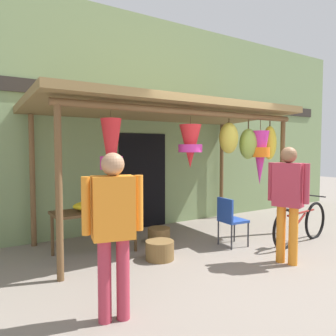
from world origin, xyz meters
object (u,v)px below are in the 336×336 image
at_px(folding_chair, 230,217).
at_px(wicker_basket_spare, 160,250).
at_px(customer_foreground, 288,195).
at_px(wicker_basket_by_table, 159,236).
at_px(display_table, 95,215).
at_px(parked_bicycle, 301,224).
at_px(vendor_in_orange, 113,222).
at_px(flower_heap_on_table, 97,205).

xyz_separation_m(folding_chair, wicker_basket_spare, (-1.36, 0.08, -0.36)).
height_order(folding_chair, customer_foreground, customer_foreground).
xyz_separation_m(wicker_basket_by_table, wicker_basket_spare, (-0.43, -0.73, 0.01)).
height_order(display_table, parked_bicycle, parked_bicycle).
relative_size(parked_bicycle, vendor_in_orange, 1.06).
relative_size(wicker_basket_by_table, parked_bicycle, 0.23).
relative_size(flower_heap_on_table, folding_chair, 0.87).
bearing_deg(wicker_basket_spare, flower_heap_on_table, 130.51).
distance_m(folding_chair, customer_foreground, 1.19).
relative_size(wicker_basket_spare, parked_bicycle, 0.25).
xyz_separation_m(folding_chair, vendor_in_orange, (-2.64, -1.18, 0.47)).
relative_size(flower_heap_on_table, wicker_basket_by_table, 1.84).
bearing_deg(vendor_in_orange, folding_chair, 24.01).
relative_size(display_table, folding_chair, 1.55).
xyz_separation_m(display_table, flower_heap_on_table, (0.04, -0.00, 0.16)).
height_order(display_table, vendor_in_orange, vendor_in_orange).
distance_m(parked_bicycle, customer_foreground, 1.36).
bearing_deg(vendor_in_orange, flower_heap_on_table, 73.79).
xyz_separation_m(folding_chair, wicker_basket_by_table, (-0.93, 0.81, -0.37)).
xyz_separation_m(flower_heap_on_table, wicker_basket_spare, (0.68, -0.80, -0.64)).
height_order(wicker_basket_by_table, customer_foreground, customer_foreground).
distance_m(vendor_in_orange, customer_foreground, 2.76).
bearing_deg(wicker_basket_by_table, folding_chair, -41.02).
bearing_deg(parked_bicycle, flower_heap_on_table, 156.06).
relative_size(folding_chair, wicker_basket_by_table, 2.11).
xyz_separation_m(parked_bicycle, vendor_in_orange, (-3.83, -0.63, 0.62)).
bearing_deg(vendor_in_orange, wicker_basket_spare, 44.39).
xyz_separation_m(display_table, customer_foreground, (2.21, -1.95, 0.39)).
distance_m(display_table, wicker_basket_spare, 1.19).
height_order(flower_heap_on_table, parked_bicycle, parked_bicycle).
relative_size(display_table, parked_bicycle, 0.75).
bearing_deg(customer_foreground, folding_chair, 96.41).
xyz_separation_m(display_table, folding_chair, (2.09, -0.89, -0.12)).
height_order(parked_bicycle, vendor_in_orange, vendor_in_orange).
distance_m(folding_chair, wicker_basket_by_table, 1.29).
relative_size(flower_heap_on_table, parked_bicycle, 0.42).
xyz_separation_m(flower_heap_on_table, wicker_basket_by_table, (1.11, -0.07, -0.64)).
height_order(wicker_basket_by_table, wicker_basket_spare, wicker_basket_spare).
bearing_deg(wicker_basket_spare, customer_foreground, -37.86).
distance_m(display_table, wicker_basket_by_table, 1.25).
distance_m(flower_heap_on_table, parked_bicycle, 3.56).
bearing_deg(customer_foreground, wicker_basket_spare, 142.14).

